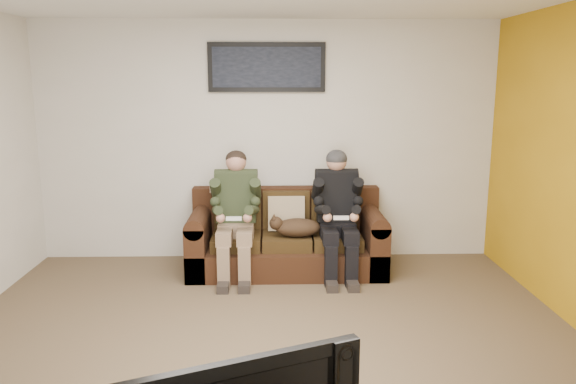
{
  "coord_description": "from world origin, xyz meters",
  "views": [
    {
      "loc": [
        0.06,
        -3.89,
        1.98
      ],
      "look_at": [
        0.2,
        1.2,
        0.95
      ],
      "focal_mm": 35.0,
      "sensor_mm": 36.0,
      "label": 1
    }
  ],
  "objects_px": {
    "sofa": "(286,239)",
    "person_left": "(236,208)",
    "cat": "(296,227)",
    "person_right": "(338,207)",
    "framed_poster": "(267,67)"
  },
  "relations": [
    {
      "from": "sofa",
      "to": "person_left",
      "type": "relative_size",
      "value": 1.6
    },
    {
      "from": "sofa",
      "to": "cat",
      "type": "relative_size",
      "value": 3.06
    },
    {
      "from": "person_right",
      "to": "framed_poster",
      "type": "bearing_deg",
      "value": 141.95
    },
    {
      "from": "person_right",
      "to": "framed_poster",
      "type": "relative_size",
      "value": 1.01
    },
    {
      "from": "sofa",
      "to": "cat",
      "type": "xyz_separation_m",
      "value": [
        0.09,
        -0.22,
        0.19
      ]
    },
    {
      "from": "sofa",
      "to": "person_left",
      "type": "bearing_deg",
      "value": -162.03
    },
    {
      "from": "framed_poster",
      "to": "cat",
      "type": "bearing_deg",
      "value": -64.49
    },
    {
      "from": "person_left",
      "to": "cat",
      "type": "xyz_separation_m",
      "value": [
        0.61,
        -0.05,
        -0.2
      ]
    },
    {
      "from": "person_right",
      "to": "cat",
      "type": "xyz_separation_m",
      "value": [
        -0.43,
        -0.05,
        -0.2
      ]
    },
    {
      "from": "person_left",
      "to": "framed_poster",
      "type": "distance_m",
      "value": 1.54
    },
    {
      "from": "framed_poster",
      "to": "person_right",
      "type": "bearing_deg",
      "value": -38.05
    },
    {
      "from": "person_right",
      "to": "framed_poster",
      "type": "height_order",
      "value": "framed_poster"
    },
    {
      "from": "person_left",
      "to": "framed_poster",
      "type": "xyz_separation_m",
      "value": [
        0.32,
        0.56,
        1.4
      ]
    },
    {
      "from": "cat",
      "to": "person_right",
      "type": "bearing_deg",
      "value": 6.46
    },
    {
      "from": "sofa",
      "to": "person_right",
      "type": "height_order",
      "value": "person_right"
    }
  ]
}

